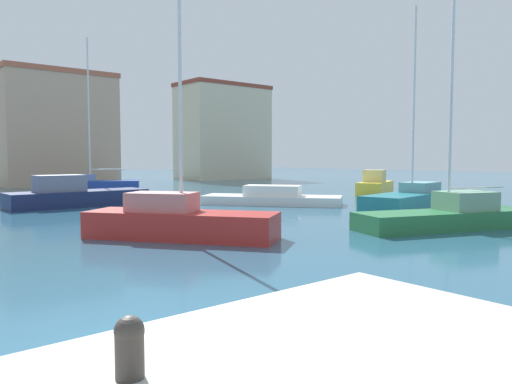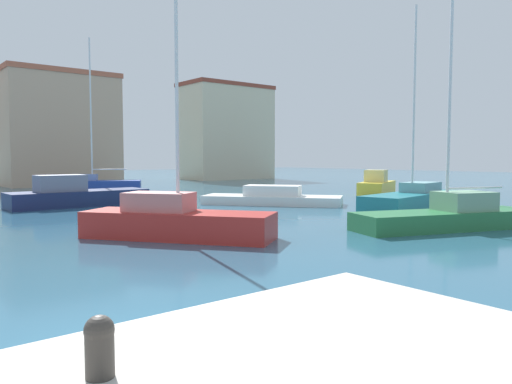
{
  "view_description": "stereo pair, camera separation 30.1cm",
  "coord_description": "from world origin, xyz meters",
  "px_view_note": "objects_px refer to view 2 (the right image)",
  "views": [
    {
      "loc": [
        -3.33,
        -5.86,
        2.84
      ],
      "look_at": [
        14.75,
        15.94,
        0.85
      ],
      "focal_mm": 34.42,
      "sensor_mm": 36.0,
      "label": 1
    },
    {
      "loc": [
        -3.1,
        -6.05,
        2.84
      ],
      "look_at": [
        14.75,
        15.94,
        0.85
      ],
      "focal_mm": 34.42,
      "sensor_mm": 36.0,
      "label": 2
    }
  ],
  "objects_px": {
    "mooring_bollard": "(100,344)",
    "motorboat_yellow_outer_mooring": "(377,186)",
    "motorboat_navy_distant_east": "(76,195)",
    "motorboat_white_near_pier": "(272,198)",
    "sailboat_blue_inner_mooring": "(92,185)",
    "sailboat_green_center_channel": "(450,215)",
    "sailboat_red_mid_harbor": "(175,221)",
    "sailboat_teal_far_right": "(413,199)"
  },
  "relations": [
    {
      "from": "motorboat_white_near_pier",
      "to": "mooring_bollard",
      "type": "bearing_deg",
      "value": -134.22
    },
    {
      "from": "motorboat_navy_distant_east",
      "to": "sailboat_green_center_channel",
      "type": "relative_size",
      "value": 0.73
    },
    {
      "from": "sailboat_red_mid_harbor",
      "to": "motorboat_navy_distant_east",
      "type": "relative_size",
      "value": 1.21
    },
    {
      "from": "motorboat_navy_distant_east",
      "to": "sailboat_blue_inner_mooring",
      "type": "bearing_deg",
      "value": 64.79
    },
    {
      "from": "mooring_bollard",
      "to": "motorboat_navy_distant_east",
      "type": "distance_m",
      "value": 26.25
    },
    {
      "from": "motorboat_navy_distant_east",
      "to": "sailboat_teal_far_right",
      "type": "xyz_separation_m",
      "value": [
        13.32,
        -13.77,
        -0.04
      ]
    },
    {
      "from": "sailboat_red_mid_harbor",
      "to": "sailboat_blue_inner_mooring",
      "type": "height_order",
      "value": "sailboat_blue_inner_mooring"
    },
    {
      "from": "motorboat_yellow_outer_mooring",
      "to": "sailboat_red_mid_harbor",
      "type": "bearing_deg",
      "value": -159.59
    },
    {
      "from": "sailboat_blue_inner_mooring",
      "to": "motorboat_yellow_outer_mooring",
      "type": "relative_size",
      "value": 2.18
    },
    {
      "from": "motorboat_navy_distant_east",
      "to": "mooring_bollard",
      "type": "bearing_deg",
      "value": -108.45
    },
    {
      "from": "mooring_bollard",
      "to": "motorboat_white_near_pier",
      "type": "xyz_separation_m",
      "value": [
        17.93,
        18.43,
        -0.86
      ]
    },
    {
      "from": "mooring_bollard",
      "to": "sailboat_green_center_channel",
      "type": "xyz_separation_m",
      "value": [
        16.71,
        6.23,
        -0.71
      ]
    },
    {
      "from": "sailboat_red_mid_harbor",
      "to": "motorboat_yellow_outer_mooring",
      "type": "xyz_separation_m",
      "value": [
        22.42,
        8.34,
        0.03
      ]
    },
    {
      "from": "sailboat_teal_far_right",
      "to": "sailboat_blue_inner_mooring",
      "type": "bearing_deg",
      "value": 109.91
    },
    {
      "from": "mooring_bollard",
      "to": "motorboat_yellow_outer_mooring",
      "type": "distance_m",
      "value": 35.32
    },
    {
      "from": "motorboat_white_near_pier",
      "to": "sailboat_blue_inner_mooring",
      "type": "xyz_separation_m",
      "value": [
        -4.92,
        16.47,
        0.22
      ]
    },
    {
      "from": "sailboat_green_center_channel",
      "to": "sailboat_blue_inner_mooring",
      "type": "xyz_separation_m",
      "value": [
        -3.7,
        28.67,
        0.07
      ]
    },
    {
      "from": "sailboat_red_mid_harbor",
      "to": "motorboat_white_near_pier",
      "type": "distance_m",
      "value": 13.12
    },
    {
      "from": "sailboat_blue_inner_mooring",
      "to": "motorboat_navy_distant_east",
      "type": "bearing_deg",
      "value": -115.21
    },
    {
      "from": "sailboat_blue_inner_mooring",
      "to": "motorboat_white_near_pier",
      "type": "bearing_deg",
      "value": -73.38
    },
    {
      "from": "sailboat_red_mid_harbor",
      "to": "sailboat_green_center_channel",
      "type": "relative_size",
      "value": 0.89
    },
    {
      "from": "mooring_bollard",
      "to": "motorboat_white_near_pier",
      "type": "height_order",
      "value": "mooring_bollard"
    },
    {
      "from": "mooring_bollard",
      "to": "motorboat_navy_distant_east",
      "type": "height_order",
      "value": "motorboat_navy_distant_east"
    },
    {
      "from": "mooring_bollard",
      "to": "sailboat_red_mid_harbor",
      "type": "relative_size",
      "value": 0.06
    },
    {
      "from": "motorboat_navy_distant_east",
      "to": "motorboat_yellow_outer_mooring",
      "type": "relative_size",
      "value": 1.4
    },
    {
      "from": "mooring_bollard",
      "to": "sailboat_green_center_channel",
      "type": "bearing_deg",
      "value": 20.45
    },
    {
      "from": "mooring_bollard",
      "to": "sailboat_blue_inner_mooring",
      "type": "xyz_separation_m",
      "value": [
        13.02,
        34.9,
        -0.64
      ]
    },
    {
      "from": "sailboat_red_mid_harbor",
      "to": "motorboat_navy_distant_east",
      "type": "bearing_deg",
      "value": 84.85
    },
    {
      "from": "motorboat_white_near_pier",
      "to": "sailboat_blue_inner_mooring",
      "type": "height_order",
      "value": "sailboat_blue_inner_mooring"
    },
    {
      "from": "sailboat_green_center_channel",
      "to": "motorboat_yellow_outer_mooring",
      "type": "height_order",
      "value": "sailboat_green_center_channel"
    },
    {
      "from": "sailboat_red_mid_harbor",
      "to": "sailboat_teal_far_right",
      "type": "relative_size",
      "value": 0.89
    },
    {
      "from": "mooring_bollard",
      "to": "motorboat_navy_distant_east",
      "type": "relative_size",
      "value": 0.07
    },
    {
      "from": "sailboat_red_mid_harbor",
      "to": "motorboat_navy_distant_east",
      "type": "distance_m",
      "value": 13.86
    },
    {
      "from": "sailboat_red_mid_harbor",
      "to": "motorboat_white_near_pier",
      "type": "xyz_separation_m",
      "value": [
        10.87,
        7.33,
        -0.22
      ]
    },
    {
      "from": "mooring_bollard",
      "to": "motorboat_white_near_pier",
      "type": "distance_m",
      "value": 25.73
    },
    {
      "from": "sailboat_red_mid_harbor",
      "to": "sailboat_blue_inner_mooring",
      "type": "distance_m",
      "value": 24.54
    },
    {
      "from": "mooring_bollard",
      "to": "motorboat_yellow_outer_mooring",
      "type": "relative_size",
      "value": 0.1
    },
    {
      "from": "motorboat_yellow_outer_mooring",
      "to": "sailboat_teal_far_right",
      "type": "bearing_deg",
      "value": -133.39
    },
    {
      "from": "mooring_bollard",
      "to": "sailboat_teal_far_right",
      "type": "xyz_separation_m",
      "value": [
        21.63,
        11.13,
        -0.67
      ]
    },
    {
      "from": "mooring_bollard",
      "to": "sailboat_blue_inner_mooring",
      "type": "bearing_deg",
      "value": 69.55
    },
    {
      "from": "mooring_bollard",
      "to": "motorboat_yellow_outer_mooring",
      "type": "xyz_separation_m",
      "value": [
        29.48,
        19.44,
        -0.6
      ]
    },
    {
      "from": "sailboat_red_mid_harbor",
      "to": "sailboat_blue_inner_mooring",
      "type": "relative_size",
      "value": 0.78
    }
  ]
}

